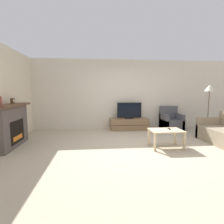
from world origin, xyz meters
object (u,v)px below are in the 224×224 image
object	(u,v)px
mantel_clock	(13,101)
tv_stand	(129,124)
armchair	(171,122)
remote	(169,129)
tv	(129,111)
floor_lamp	(209,92)
coffee_table	(166,132)
fireplace	(11,125)
mantel_vase_left	(0,101)

from	to	relation	value
mantel_clock	tv_stand	world-z (taller)	mantel_clock
armchair	tv_stand	bearing A→B (deg)	174.44
armchair	remote	size ratio (longest dim) A/B	5.85
tv	remote	xyz separation A→B (m)	(0.64, -2.18, -0.24)
remote	floor_lamp	size ratio (longest dim) A/B	0.09
coffee_table	mantel_clock	bearing A→B (deg)	171.50
tv_stand	remote	bearing A→B (deg)	-73.67
fireplace	mantel_clock	bearing A→B (deg)	83.35
tv	coffee_table	distance (m)	2.33
armchair	fireplace	bearing A→B (deg)	-162.15
mantel_clock	fireplace	bearing A→B (deg)	-96.65
fireplace	mantel_vase_left	xyz separation A→B (m)	(0.02, -0.45, 0.66)
fireplace	armchair	distance (m)	5.37
floor_lamp	coffee_table	bearing A→B (deg)	-148.60
tv_stand	coffee_table	size ratio (longest dim) A/B	1.75
mantel_clock	tv_stand	xyz separation A→B (m)	(3.49, 1.65, -0.99)
mantel_vase_left	floor_lamp	bearing A→B (deg)	11.26
fireplace	tv_stand	xyz separation A→B (m)	(3.50, 1.80, -0.36)
tv_stand	mantel_clock	bearing A→B (deg)	-154.70
tv	remote	bearing A→B (deg)	-73.65
remote	floor_lamp	distance (m)	2.35
tv_stand	coffee_table	bearing A→B (deg)	-76.75
tv_stand	floor_lamp	xyz separation A→B (m)	(2.47, -1.07, 1.24)
coffee_table	floor_lamp	xyz separation A→B (m)	(1.94, 1.18, 1.06)
tv	floor_lamp	bearing A→B (deg)	-23.33
mantel_vase_left	coffee_table	bearing A→B (deg)	0.05
coffee_table	floor_lamp	bearing A→B (deg)	31.40
tv	remote	world-z (taller)	tv
fireplace	floor_lamp	xyz separation A→B (m)	(5.97, 0.73, 0.88)
fireplace	coffee_table	distance (m)	4.06
armchair	remote	world-z (taller)	armchair
fireplace	tv	distance (m)	3.94
tv_stand	remote	world-z (taller)	remote
coffee_table	tv_stand	bearing A→B (deg)	103.25
coffee_table	floor_lamp	size ratio (longest dim) A/B	0.49
fireplace	mantel_clock	size ratio (longest dim) A/B	10.06
armchair	remote	distance (m)	2.25
mantel_clock	armchair	xyz separation A→B (m)	(5.09, 1.49, -0.92)
mantel_vase_left	tv	distance (m)	4.18
mantel_clock	floor_lamp	world-z (taller)	floor_lamp
mantel_vase_left	mantel_clock	world-z (taller)	mantel_vase_left
tv_stand	tv	bearing A→B (deg)	-90.00
tv	floor_lamp	world-z (taller)	floor_lamp
remote	mantel_vase_left	bearing A→B (deg)	-173.73
mantel_vase_left	tv_stand	bearing A→B (deg)	32.85
mantel_clock	remote	distance (m)	4.22
fireplace	mantel_vase_left	distance (m)	0.80
mantel_clock	armchair	size ratio (longest dim) A/B	0.17
fireplace	mantel_clock	xyz separation A→B (m)	(0.02, 0.15, 0.63)
tv	tv_stand	bearing A→B (deg)	90.00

